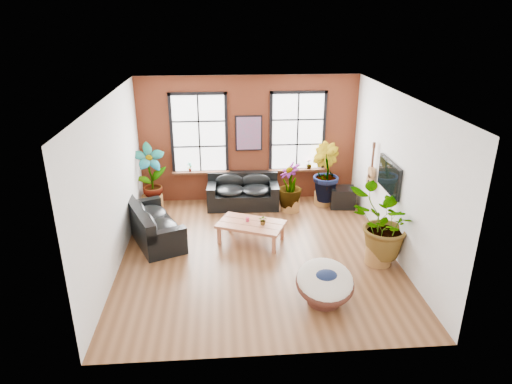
% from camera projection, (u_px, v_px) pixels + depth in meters
% --- Properties ---
extents(room, '(6.04, 6.54, 3.54)m').
position_uv_depth(room, '(258.00, 178.00, 9.73)').
color(room, brown).
rests_on(room, ground).
extents(sofa_back, '(1.97, 1.02, 0.89)m').
position_uv_depth(sofa_back, '(243.00, 192.00, 12.62)').
color(sofa_back, black).
rests_on(sofa_back, ground).
extents(sofa_left, '(1.69, 2.33, 0.85)m').
position_uv_depth(sofa_left, '(152.00, 224.00, 10.75)').
color(sofa_left, black).
rests_on(sofa_left, ground).
extents(coffee_table, '(1.72, 1.39, 0.58)m').
position_uv_depth(coffee_table, '(251.00, 225.00, 10.62)').
color(coffee_table, '#9E5839').
rests_on(coffee_table, ground).
extents(papasan_chair, '(1.11, 1.13, 0.81)m').
position_uv_depth(papasan_chair, '(325.00, 283.00, 8.40)').
color(papasan_chair, '#53281D').
rests_on(papasan_chair, ground).
extents(poster, '(0.74, 0.06, 0.98)m').
position_uv_depth(poster, '(249.00, 133.00, 12.46)').
color(poster, black).
rests_on(poster, room).
extents(tv_wall_unit, '(0.13, 1.86, 1.20)m').
position_uv_depth(tv_wall_unit, '(384.00, 177.00, 10.43)').
color(tv_wall_unit, black).
rests_on(tv_wall_unit, room).
extents(media_box, '(0.73, 0.63, 0.56)m').
position_uv_depth(media_box, '(342.00, 197.00, 12.57)').
color(media_box, black).
rests_on(media_box, ground).
extents(pot_back_left, '(0.74, 0.74, 0.41)m').
position_uv_depth(pot_back_left, '(153.00, 202.00, 12.42)').
color(pot_back_left, '#986632').
rests_on(pot_back_left, ground).
extents(pot_back_right, '(0.51, 0.51, 0.37)m').
position_uv_depth(pot_back_right, '(323.00, 198.00, 12.77)').
color(pot_back_right, '#986632').
rests_on(pot_back_right, ground).
extents(pot_right_wall, '(0.73, 0.73, 0.42)m').
position_uv_depth(pot_right_wall, '(378.00, 254.00, 9.80)').
color(pot_right_wall, '#986632').
rests_on(pot_right_wall, ground).
extents(pot_mid, '(0.63, 0.63, 0.37)m').
position_uv_depth(pot_mid, '(290.00, 204.00, 12.37)').
color(pot_mid, '#986632').
rests_on(pot_mid, ground).
extents(floor_plant_back_left, '(1.06, 0.90, 1.69)m').
position_uv_depth(floor_plant_back_left, '(150.00, 175.00, 12.16)').
color(floor_plant_back_left, '#184111').
rests_on(floor_plant_back_left, ground).
extents(floor_plant_back_right, '(0.97, 1.07, 1.59)m').
position_uv_depth(floor_plant_back_right, '(324.00, 172.00, 12.49)').
color(floor_plant_back_right, '#184111').
rests_on(floor_plant_back_right, ground).
extents(floor_plant_right_wall, '(1.76, 1.66, 1.55)m').
position_uv_depth(floor_plant_right_wall, '(384.00, 224.00, 9.50)').
color(floor_plant_right_wall, '#184111').
rests_on(floor_plant_right_wall, ground).
extents(floor_plant_mid, '(0.80, 0.80, 1.21)m').
position_uv_depth(floor_plant_mid, '(290.00, 185.00, 12.16)').
color(floor_plant_mid, '#184111').
rests_on(floor_plant_mid, ground).
extents(table_plant, '(0.25, 0.23, 0.23)m').
position_uv_depth(table_plant, '(263.00, 220.00, 10.47)').
color(table_plant, '#184111').
rests_on(table_plant, coffee_table).
extents(sill_plant_left, '(0.17, 0.17, 0.27)m').
position_uv_depth(sill_plant_left, '(190.00, 167.00, 12.64)').
color(sill_plant_left, '#184111').
rests_on(sill_plant_left, room).
extents(sill_plant_right, '(0.19, 0.19, 0.27)m').
position_uv_depth(sill_plant_right, '(309.00, 164.00, 12.87)').
color(sill_plant_right, '#184111').
rests_on(sill_plant_right, room).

